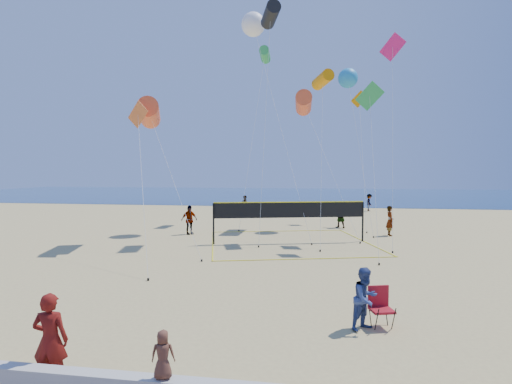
# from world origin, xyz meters

# --- Properties ---
(ground) EXTENTS (120.00, 120.00, 0.00)m
(ground) POSITION_xyz_m (0.00, 0.00, 0.00)
(ground) COLOR tan
(ground) RESTS_ON ground
(ocean) EXTENTS (140.00, 50.00, 0.03)m
(ocean) POSITION_xyz_m (0.00, 62.00, 0.01)
(ocean) COLOR navy
(ocean) RESTS_ON ground
(woman) EXTENTS (0.74, 0.55, 1.85)m
(woman) POSITION_xyz_m (-3.75, -2.57, 0.93)
(woman) COLOR #63110D
(woman) RESTS_ON ground
(toddler) EXTENTS (0.46, 0.34, 0.84)m
(toddler) POSITION_xyz_m (-1.29, -3.00, 1.02)
(toddler) COLOR brown
(toddler) RESTS_ON seawall
(bystander_a) EXTENTS (1.01, 1.01, 1.65)m
(bystander_a) POSITION_xyz_m (2.59, 1.28, 0.83)
(bystander_a) COLOR navy
(bystander_a) RESTS_ON ground
(far_person_0) EXTENTS (1.13, 1.12, 1.92)m
(far_person_0) POSITION_xyz_m (-7.10, 15.82, 0.96)
(far_person_0) COLOR gray
(far_person_0) RESTS_ON ground
(far_person_1) EXTENTS (1.75, 1.20, 1.82)m
(far_person_1) POSITION_xyz_m (2.97, 20.55, 0.91)
(far_person_1) COLOR gray
(far_person_1) RESTS_ON ground
(far_person_2) EXTENTS (0.55, 0.76, 1.94)m
(far_person_2) POSITION_xyz_m (5.92, 17.30, 0.97)
(far_person_2) COLOR gray
(far_person_2) RESTS_ON ground
(far_person_3) EXTENTS (1.10, 0.98, 1.89)m
(far_person_3) POSITION_xyz_m (-5.46, 27.41, 0.94)
(far_person_3) COLOR gray
(far_person_3) RESTS_ON ground
(far_person_4) EXTENTS (0.79, 1.23, 1.80)m
(far_person_4) POSITION_xyz_m (6.60, 33.61, 0.90)
(far_person_4) COLOR gray
(far_person_4) RESTS_ON ground
(camp_chair) EXTENTS (0.70, 0.82, 1.19)m
(camp_chair) POSITION_xyz_m (3.00, 1.57, 0.61)
(camp_chair) COLOR maroon
(camp_chair) RESTS_ON ground
(volleyball_net) EXTENTS (11.01, 10.90, 2.41)m
(volleyball_net) POSITION_xyz_m (-0.31, 13.77, 1.65)
(volleyball_net) COLOR black
(volleyball_net) RESTS_ON ground
(kite_0) EXTENTS (5.44, 5.84, 8.29)m
(kite_0) POSITION_xyz_m (-8.33, 12.53, 7.52)
(kite_0) COLOR #F0562B
(kite_0) RESTS_ON ground
(kite_1) EXTENTS (1.51, 4.72, 14.40)m
(kite_1) POSITION_xyz_m (-1.67, 15.58, 13.81)
(kite_1) COLOR black
(kite_1) RESTS_ON ground
(kite_2) EXTENTS (1.41, 5.17, 10.24)m
(kite_2) POSITION_xyz_m (1.54, 15.55, 9.73)
(kite_2) COLOR orange
(kite_2) RESTS_ON ground
(kite_3) EXTENTS (3.93, 6.39, 7.94)m
(kite_3) POSITION_xyz_m (-8.04, 10.48, 6.72)
(kite_3) COLOR orange
(kite_3) RESTS_ON ground
(kite_4) EXTENTS (1.50, 4.66, 9.03)m
(kite_4) POSITION_xyz_m (4.04, 12.88, 7.78)
(kite_4) COLOR green
(kite_4) RESTS_ON ground
(kite_5) EXTENTS (1.47, 5.38, 12.65)m
(kite_5) POSITION_xyz_m (5.73, 16.24, 11.09)
(kite_5) COLOR #F11D6E
(kite_5) RESTS_ON ground
(kite_6) EXTENTS (5.35, 7.40, 15.67)m
(kite_6) POSITION_xyz_m (-3.44, 19.70, 14.80)
(kite_6) COLOR white
(kite_6) RESTS_ON ground
(kite_7) EXTENTS (2.16, 5.72, 11.78)m
(kite_7) POSITION_xyz_m (3.42, 21.18, 11.05)
(kite_7) COLOR #238CCB
(kite_7) RESTS_ON ground
(kite_8) EXTENTS (1.47, 7.23, 14.36)m
(kite_8) POSITION_xyz_m (-3.15, 23.91, 13.81)
(kite_8) COLOR green
(kite_8) RESTS_ON ground
(kite_9) EXTENTS (1.40, 7.09, 10.88)m
(kite_9) POSITION_xyz_m (4.62, 24.50, 9.36)
(kite_9) COLOR orange
(kite_9) RESTS_ON ground
(kite_10) EXTENTS (4.23, 7.74, 9.95)m
(kite_10) POSITION_xyz_m (0.21, 20.35, 9.18)
(kite_10) COLOR #F0562B
(kite_10) RESTS_ON ground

